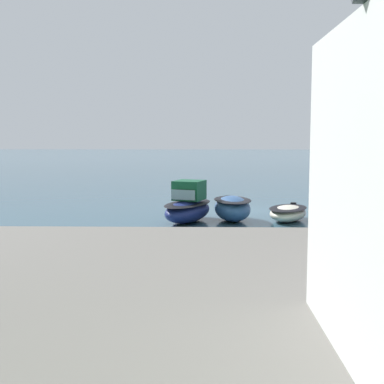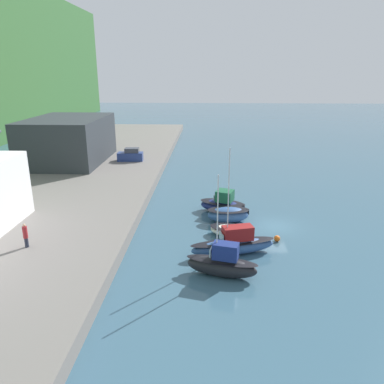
{
  "view_description": "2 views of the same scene",
  "coord_description": "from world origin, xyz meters",
  "px_view_note": "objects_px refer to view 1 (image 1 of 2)",
  "views": [
    {
      "loc": [
        2.72,
        39.74,
        5.65
      ],
      "look_at": [
        3.53,
        7.83,
        2.19
      ],
      "focal_mm": 50.0,
      "sensor_mm": 36.0,
      "label": 1
    },
    {
      "loc": [
        -36.99,
        7.23,
        15.67
      ],
      "look_at": [
        4.76,
        9.15,
        2.12
      ],
      "focal_mm": 35.0,
      "sensor_mm": 36.0,
      "label": 2
    }
  ],
  "objects_px": {
    "moored_boat_1": "(348,206)",
    "moored_boat_4": "(188,207)",
    "moored_boat_3": "(232,208)",
    "mooring_buoy_0": "(293,207)",
    "moored_boat_2": "(288,213)"
  },
  "relations": [
    {
      "from": "moored_boat_1",
      "to": "moored_boat_4",
      "type": "relative_size",
      "value": 1.66
    },
    {
      "from": "moored_boat_1",
      "to": "moored_boat_3",
      "type": "height_order",
      "value": "moored_boat_1"
    },
    {
      "from": "moored_boat_1",
      "to": "mooring_buoy_0",
      "type": "bearing_deg",
      "value": -72.37
    },
    {
      "from": "moored_boat_1",
      "to": "moored_boat_4",
      "type": "xyz_separation_m",
      "value": [
        10.45,
        0.63,
        -0.01
      ]
    },
    {
      "from": "moored_boat_4",
      "to": "moored_boat_3",
      "type": "bearing_deg",
      "value": -150.91
    },
    {
      "from": "moored_boat_2",
      "to": "mooring_buoy_0",
      "type": "relative_size",
      "value": 7.84
    },
    {
      "from": "moored_boat_2",
      "to": "moored_boat_3",
      "type": "relative_size",
      "value": 1.0
    },
    {
      "from": "moored_boat_3",
      "to": "moored_boat_1",
      "type": "bearing_deg",
      "value": 175.97
    },
    {
      "from": "moored_boat_2",
      "to": "mooring_buoy_0",
      "type": "bearing_deg",
      "value": -84.29
    },
    {
      "from": "moored_boat_1",
      "to": "moored_boat_4",
      "type": "bearing_deg",
      "value": -11.93
    },
    {
      "from": "moored_boat_2",
      "to": "moored_boat_3",
      "type": "height_order",
      "value": "moored_boat_3"
    },
    {
      "from": "moored_boat_2",
      "to": "moored_boat_4",
      "type": "distance_m",
      "value": 6.58
    },
    {
      "from": "moored_boat_1",
      "to": "moored_boat_3",
      "type": "relative_size",
      "value": 2.05
    },
    {
      "from": "moored_boat_1",
      "to": "moored_boat_4",
      "type": "distance_m",
      "value": 10.47
    },
    {
      "from": "mooring_buoy_0",
      "to": "moored_boat_3",
      "type": "bearing_deg",
      "value": 43.5
    }
  ]
}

